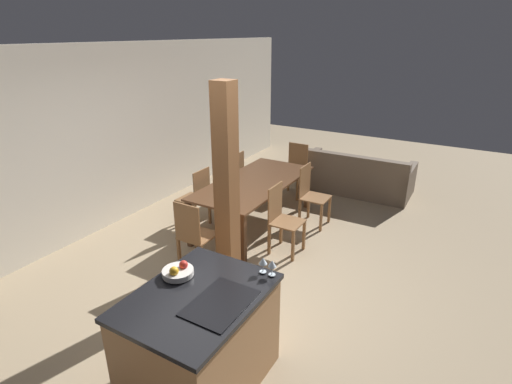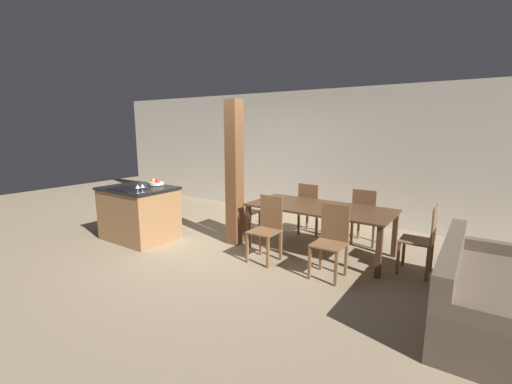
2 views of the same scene
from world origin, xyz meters
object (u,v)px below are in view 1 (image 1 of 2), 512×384
Objects in this scene: fruit_bowl at (178,271)px; dining_chair_far_left at (197,197)px; wine_glass_near at (272,264)px; dining_chair_head_end at (194,235)px; dining_chair_foot_end at (295,169)px; couch at (355,177)px; dining_chair_near_right at (311,194)px; timber_post at (226,186)px; wine_glass_middle at (263,261)px; dining_table at (254,186)px; dining_chair_near_left at (282,218)px; dining_chair_far_right at (232,178)px; kitchen_island at (200,340)px.

fruit_bowl is 2.79m from dining_chair_far_left.
dining_chair_head_end is (0.86, 1.55, -0.54)m from wine_glass_near.
fruit_bowl is 0.28× the size of dining_chair_foot_end.
dining_chair_head_end reaches higher than couch.
fruit_bowl reaches higher than dining_chair_near_right.
fruit_bowl is 0.28× the size of dining_chair_head_end.
dining_chair_near_right is 0.40× the size of timber_post.
dining_table is at bearing 32.01° from wine_glass_middle.
wine_glass_near reaches higher than dining_table.
dining_chair_foot_end is at bearing 20.32° from dining_chair_near_left.
fruit_bowl is 0.13× the size of couch.
dining_chair_head_end is (-1.97, 0.73, 0.00)m from dining_chair_near_right.
dining_chair_far_right is (0.99, 0.00, 0.00)m from dining_chair_far_left.
wine_glass_middle is (0.00, 0.09, 0.00)m from wine_glass_near.
dining_table is at bearing -90.00° from dining_chair_foot_end.
wine_glass_near reaches higher than couch.
dining_chair_foot_end is (1.48, 0.00, -0.16)m from dining_table.
dining_chair_head_end is 0.82m from timber_post.
dining_table is at bearing 55.87° from dining_chair_far_right.
dining_table is at bearing 17.56° from fruit_bowl.
dining_chair_head_end is at bearing 108.97° from timber_post.
dining_chair_foot_end is (4.21, 0.87, -0.47)m from fruit_bowl.
couch is (1.74, -1.64, -0.22)m from dining_chair_far_right.
dining_chair_foot_end is at bearing 159.68° from dining_chair_far_left.
wine_glass_middle is 1.78m from dining_chair_head_end.
dining_chair_near_left and dining_chair_foot_end have the same top height.
timber_post is at bearing 46.32° from wine_glass_middle.
timber_post is at bearing 31.98° from dining_chair_far_right.
kitchen_island is 4.54× the size of fruit_bowl.
wine_glass_near reaches higher than dining_chair_near_right.
wine_glass_middle is 2.78m from dining_table.
fruit_bowl reaches higher than dining_table.
dining_chair_far_left is 1.00× the size of dining_chair_head_end.
dining_chair_near_left is 1.76m from dining_chair_far_right.
dining_chair_foot_end is (4.33, 1.16, 0.03)m from kitchen_island.
wine_glass_middle is 0.15× the size of dining_chair_near_left.
kitchen_island is 0.87m from wine_glass_near.
dining_chair_near_left is 1.00× the size of dining_chair_far_left.
dining_chair_far_left is (-0.49, 0.73, -0.16)m from dining_table.
dining_chair_near_left is (2.36, 0.43, 0.03)m from kitchen_island.
dining_chair_foot_end is (3.81, 1.46, -0.54)m from wine_glass_middle.
dining_chair_near_left is 2.74m from couch.
dining_chair_far_right is at bearing 29.43° from kitchen_island.
kitchen_island is 1.81m from dining_chair_head_end.
dining_chair_head_end is (-0.98, -0.73, 0.00)m from dining_chair_far_left.
dining_chair_far_right is at bearing 55.87° from dining_chair_near_left.
fruit_bowl is at bearing 35.45° from dining_chair_far_left.
dining_chair_near_right is at bearing -55.87° from dining_table.
dining_table is 0.90m from dining_chair_far_right.
dining_chair_foot_end is 1.20m from couch.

